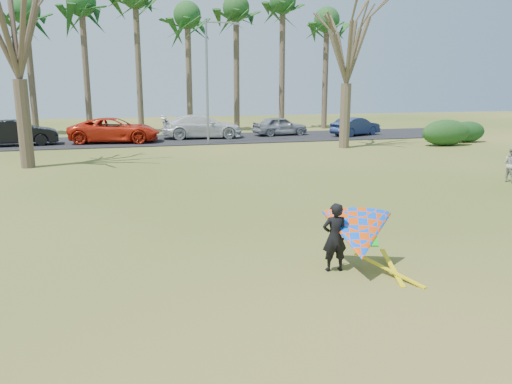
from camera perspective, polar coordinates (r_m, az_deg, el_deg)
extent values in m
plane|color=#2B5412|center=(12.16, 2.43, -7.04)|extent=(100.00, 100.00, 0.00)
cube|color=black|center=(36.33, -9.39, 5.91)|extent=(46.00, 7.00, 0.06)
cylinder|color=#47382A|center=(42.45, -24.31, 11.97)|extent=(0.48, 0.48, 9.00)
ellipsoid|color=#19471A|center=(42.78, -24.91, 18.38)|extent=(4.84, 4.84, 3.08)
cylinder|color=#493A2C|center=(42.03, -18.84, 12.88)|extent=(0.48, 0.48, 9.70)
ellipsoid|color=#174117|center=(42.44, -19.36, 19.83)|extent=(4.84, 4.84, 3.08)
cylinder|color=brown|center=(41.98, -13.27, 13.68)|extent=(0.48, 0.48, 10.40)
cylinder|color=brown|center=(42.29, -7.67, 12.93)|extent=(0.48, 0.48, 9.00)
ellipsoid|color=#1E4D1B|center=(42.62, -7.86, 19.40)|extent=(4.84, 4.84, 3.08)
cylinder|color=brown|center=(43.00, -2.24, 13.49)|extent=(0.48, 0.48, 9.70)
ellipsoid|color=#1A4217|center=(43.40, -2.30, 20.30)|extent=(4.84, 4.84, 3.08)
cylinder|color=#4F3E2F|center=(44.05, 3.00, 13.91)|extent=(0.48, 0.48, 10.40)
ellipsoid|color=#1D4719|center=(44.54, 3.08, 21.00)|extent=(4.84, 4.84, 3.08)
cylinder|color=#49382B|center=(45.42, 7.92, 12.88)|extent=(0.48, 0.48, 9.00)
ellipsoid|color=#17431A|center=(45.72, 8.11, 18.91)|extent=(4.84, 4.84, 3.08)
cylinder|color=#48372B|center=(26.41, -24.97, 7.05)|extent=(0.64, 0.64, 4.20)
cylinder|color=#453A29|center=(31.97, 10.14, 8.55)|extent=(0.64, 0.64, 3.99)
cylinder|color=gray|center=(33.39, -5.62, 12.29)|extent=(0.16, 0.16, 8.00)
cylinder|color=gray|center=(33.77, -3.99, 18.78)|extent=(2.00, 0.10, 0.10)
cube|color=gray|center=(33.97, -2.24, 18.67)|extent=(0.40, 0.18, 0.12)
ellipsoid|color=#183D16|center=(34.91, 20.88, 6.35)|extent=(3.38, 1.53, 1.69)
ellipsoid|color=#143816|center=(37.47, 23.02, 6.35)|extent=(2.59, 1.22, 1.44)
imported|color=black|center=(35.72, -25.65, 6.12)|extent=(5.11, 2.26, 1.63)
imported|color=red|center=(35.32, -15.83, 6.83)|extent=(6.29, 3.53, 1.66)
imported|color=silver|center=(36.82, -6.22, 7.46)|extent=(5.99, 2.74, 1.70)
imported|color=gray|center=(38.68, 2.76, 7.56)|extent=(4.39, 2.25, 1.43)
imported|color=#1A274E|center=(39.22, 11.32, 7.37)|extent=(4.43, 2.99, 1.38)
imported|color=#A8A8A4|center=(23.17, 27.18, 2.81)|extent=(0.65, 0.78, 1.46)
imported|color=black|center=(11.00, 8.97, -5.12)|extent=(0.58, 0.40, 1.53)
cone|color=#0553FF|center=(10.94, 11.68, -4.85)|extent=(2.13, 2.39, 2.02)
cube|color=#0CBF19|center=(10.94, 12.42, -5.16)|extent=(0.62, 0.60, 0.24)
cube|color=yellow|center=(11.17, 14.86, -9.18)|extent=(0.85, 1.66, 0.28)
cube|color=yellow|center=(11.43, 15.24, -8.70)|extent=(0.56, 1.76, 0.22)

